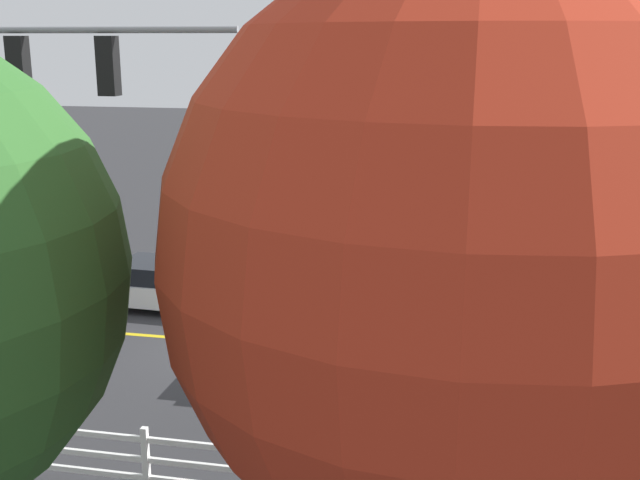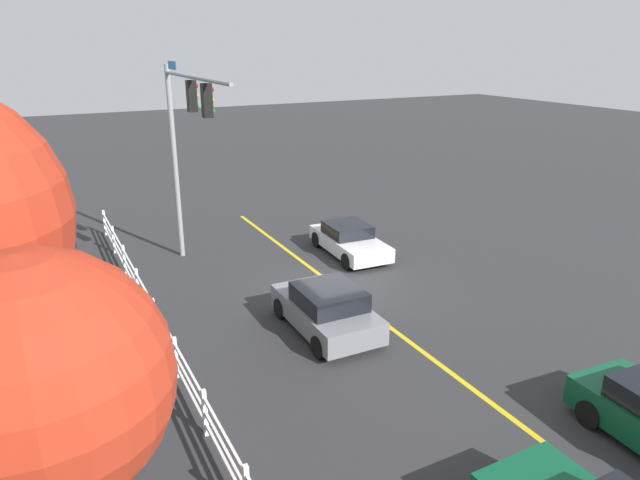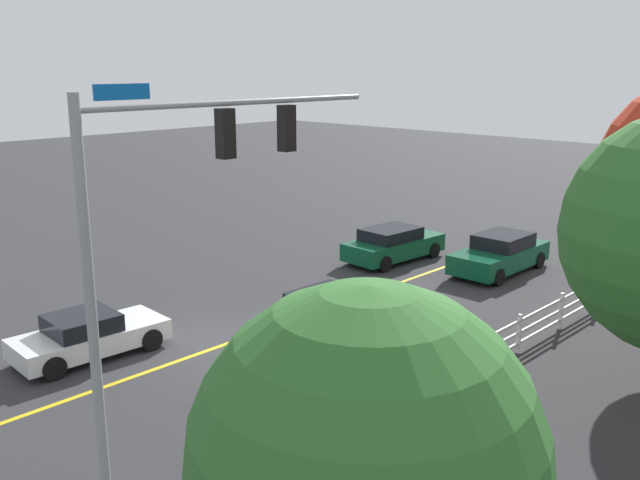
% 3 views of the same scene
% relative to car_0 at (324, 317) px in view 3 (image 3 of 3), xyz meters
% --- Properties ---
extents(ground_plane, '(120.00, 120.00, 0.00)m').
position_rel_car_0_xyz_m(ground_plane, '(2.51, -1.80, -0.70)').
color(ground_plane, '#2D2D30').
extents(lane_center_stripe, '(28.00, 0.16, 0.01)m').
position_rel_car_0_xyz_m(lane_center_stripe, '(-1.49, -1.80, -0.70)').
color(lane_center_stripe, gold).
rests_on(lane_center_stripe, ground_plane).
extents(signal_assembly, '(7.27, 0.37, 7.57)m').
position_rel_car_0_xyz_m(signal_assembly, '(6.38, 2.21, 4.60)').
color(signal_assembly, gray).
rests_on(signal_assembly, ground_plane).
extents(car_0, '(3.96, 2.05, 1.44)m').
position_rel_car_0_xyz_m(car_0, '(0.00, 0.00, 0.00)').
color(car_0, slate).
rests_on(car_0, ground_plane).
extents(car_1, '(4.57, 2.14, 1.41)m').
position_rel_car_0_xyz_m(car_1, '(-8.24, -3.90, -0.00)').
color(car_1, '#0C4C2D').
rests_on(car_1, ground_plane).
extents(car_2, '(4.71, 2.02, 1.49)m').
position_rel_car_0_xyz_m(car_2, '(-9.88, 0.10, 0.02)').
color(car_2, '#0C4C2D').
rests_on(car_2, ground_plane).
extents(car_3, '(4.22, 2.03, 1.25)m').
position_rel_car_0_xyz_m(car_3, '(5.38, -3.87, -0.09)').
color(car_3, silver).
rests_on(car_3, ground_plane).
extents(white_rail_fence, '(26.10, 0.10, 1.15)m').
position_rel_car_0_xyz_m(white_rail_fence, '(-0.49, 4.62, -0.10)').
color(white_rail_fence, white).
rests_on(white_rail_fence, ground_plane).
extents(tree_1, '(3.79, 3.79, 5.81)m').
position_rel_car_0_xyz_m(tree_1, '(9.02, 9.22, 3.19)').
color(tree_1, brown).
rests_on(tree_1, ground_plane).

